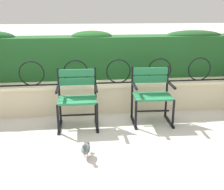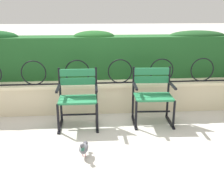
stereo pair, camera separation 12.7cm
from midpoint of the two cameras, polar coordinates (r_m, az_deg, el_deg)
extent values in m
plane|color=#BCB7AD|center=(4.03, 1.04, -7.94)|extent=(60.00, 60.00, 0.00)
cube|color=beige|center=(4.81, -0.07, -0.59)|extent=(6.82, 0.35, 0.47)
cube|color=beige|center=(4.73, -0.07, 2.39)|extent=(6.82, 0.41, 0.05)
cylinder|color=black|center=(4.65, 0.00, 2.59)|extent=(6.29, 0.02, 0.02)
torus|color=black|center=(4.67, -15.44, 4.50)|extent=(0.42, 0.02, 0.42)
torus|color=black|center=(4.59, -6.52, 4.81)|extent=(0.42, 0.02, 0.42)
torus|color=black|center=(4.63, 2.48, 5.00)|extent=(0.42, 0.02, 0.42)
torus|color=black|center=(4.77, 11.16, 5.07)|extent=(0.42, 0.02, 0.42)
torus|color=black|center=(5.01, 19.15, 5.04)|extent=(0.42, 0.02, 0.42)
cube|color=#1E5123|center=(5.08, -0.49, 8.07)|extent=(6.68, 0.53, 0.75)
ellipsoid|color=#1B4D1E|center=(5.02, -3.07, 12.26)|extent=(0.74, 0.48, 0.20)
ellipsoid|color=#1D4920|center=(5.43, 18.17, 11.85)|extent=(1.05, 0.48, 0.18)
cube|color=#237547|center=(3.97, -6.41, -1.61)|extent=(0.57, 0.13, 0.03)
cube|color=#237547|center=(4.10, -6.35, -0.97)|extent=(0.57, 0.13, 0.03)
cube|color=#237547|center=(4.23, -6.30, -0.38)|extent=(0.57, 0.13, 0.03)
cube|color=#237547|center=(4.23, -6.42, 4.72)|extent=(0.57, 0.03, 0.11)
cube|color=#237547|center=(4.26, -6.36, 2.87)|extent=(0.57, 0.03, 0.11)
cylinder|color=black|center=(4.32, -2.50, 0.14)|extent=(0.04, 0.04, 0.88)
cylinder|color=black|center=(3.99, -2.25, -4.74)|extent=(0.04, 0.04, 0.44)
cube|color=black|center=(4.25, -2.31, -6.36)|extent=(0.04, 0.52, 0.02)
cube|color=black|center=(4.04, -2.42, 1.54)|extent=(0.04, 0.40, 0.03)
cylinder|color=black|center=(4.34, -10.00, -0.04)|extent=(0.04, 0.04, 0.88)
cylinder|color=black|center=(4.02, -10.38, -4.91)|extent=(0.04, 0.04, 0.44)
cube|color=black|center=(4.27, -9.98, -6.50)|extent=(0.04, 0.52, 0.02)
cube|color=black|center=(4.06, -10.44, 1.34)|extent=(0.04, 0.40, 0.03)
cylinder|color=black|center=(4.18, -6.24, -4.12)|extent=(0.54, 0.03, 0.03)
cube|color=#237547|center=(4.12, 9.93, -1.01)|extent=(0.58, 0.15, 0.03)
cube|color=#237547|center=(4.25, 9.56, -0.42)|extent=(0.58, 0.15, 0.03)
cube|color=#237547|center=(4.38, 9.21, 0.14)|extent=(0.58, 0.15, 0.03)
cube|color=#237547|center=(4.38, 9.18, 4.94)|extent=(0.58, 0.06, 0.11)
cube|color=#237547|center=(4.42, 9.09, 3.20)|extent=(0.58, 0.06, 0.11)
cylinder|color=black|center=(4.54, 12.52, 0.51)|extent=(0.04, 0.04, 0.87)
cylinder|color=black|center=(4.22, 13.75, -4.01)|extent=(0.04, 0.04, 0.44)
cube|color=black|center=(4.47, 12.91, -5.59)|extent=(0.06, 0.52, 0.02)
cube|color=black|center=(4.27, 13.47, 1.93)|extent=(0.05, 0.40, 0.03)
cylinder|color=black|center=(4.43, 5.31, 0.44)|extent=(0.04, 0.04, 0.87)
cylinder|color=black|center=(4.10, 5.98, -4.22)|extent=(0.04, 0.04, 0.44)
cube|color=black|center=(4.35, 5.55, -5.83)|extent=(0.06, 0.52, 0.02)
cube|color=black|center=(4.15, 5.80, 1.89)|extent=(0.05, 0.40, 0.03)
cylinder|color=black|center=(4.33, 9.40, -3.46)|extent=(0.55, 0.05, 0.03)
ellipsoid|color=slate|center=(3.40, -4.90, -11.22)|extent=(0.13, 0.20, 0.11)
cylinder|color=#2D6B56|center=(3.32, -5.09, -11.23)|extent=(0.05, 0.07, 0.06)
sphere|color=#55555D|center=(3.28, -5.18, -10.60)|extent=(0.06, 0.06, 0.06)
cone|color=black|center=(3.25, -5.27, -10.94)|extent=(0.02, 0.02, 0.01)
cone|color=#4A4A52|center=(3.50, -4.60, -10.38)|extent=(0.07, 0.09, 0.06)
ellipsoid|color=#5B5B63|center=(3.40, -4.15, -11.10)|extent=(0.04, 0.14, 0.07)
ellipsoid|color=#5B5B63|center=(3.41, -5.59, -11.03)|extent=(0.04, 0.14, 0.07)
cylinder|color=#C6515B|center=(3.43, -4.58, -12.49)|extent=(0.01, 0.01, 0.05)
cylinder|color=#C6515B|center=(3.45, -5.14, -12.29)|extent=(0.01, 0.01, 0.05)
camera|label=1|loc=(0.06, -89.08, 0.30)|focal=43.41mm
camera|label=2|loc=(0.06, 90.92, -0.30)|focal=43.41mm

